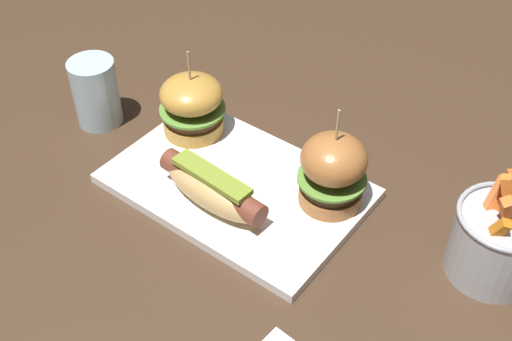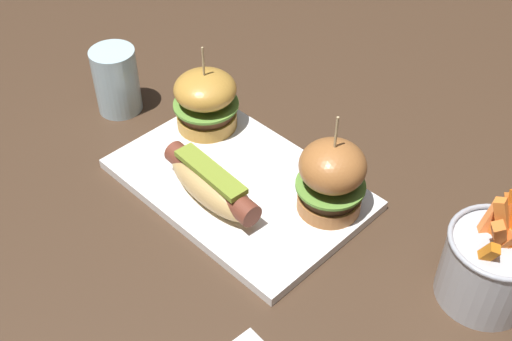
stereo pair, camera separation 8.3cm
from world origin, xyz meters
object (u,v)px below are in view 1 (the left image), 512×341
Objects in this scene: platter_main at (236,186)px; fries_bucket at (498,240)px; water_glass at (96,92)px; hot_dog at (215,189)px; slider_right at (333,171)px; slider_left at (192,105)px.

fries_bucket is at bearing 13.22° from platter_main.
fries_bucket is at bearing 7.96° from water_glass.
hot_dog is at bearing -9.15° from water_glass.
platter_main is at bearing 1.20° from water_glass.
platter_main is at bearing -158.20° from slider_right.
slider_right is 1.42× the size of water_glass.
platter_main is 0.34m from fries_bucket.
slider_right is (0.12, 0.05, 0.06)m from platter_main.
hot_dog is (0.00, -0.05, 0.03)m from platter_main.
slider_right is at bearing -171.99° from fries_bucket.
platter_main is 3.24× the size of water_glass.
fries_bucket reaches higher than hot_dog.
platter_main is 0.06m from hot_dog.
slider_left reaches higher than fries_bucket.
slider_left is at bearing 179.26° from slider_right.
slider_right is at bearing 21.80° from platter_main.
fries_bucket reaches higher than water_glass.
slider_right is 0.21m from fries_bucket.
platter_main is 2.30× the size of fries_bucket.
slider_right is (0.24, -0.00, 0.01)m from slider_left.
slider_right reaches higher than water_glass.
platter_main is 0.14m from slider_right.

